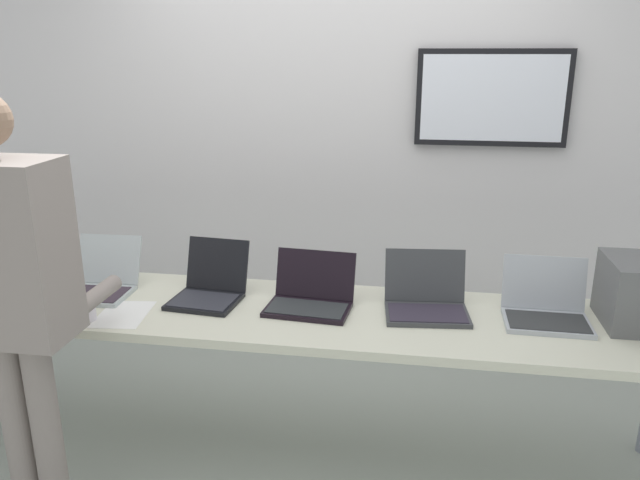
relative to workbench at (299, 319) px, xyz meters
The scene contains 12 objects.
ground 0.71m from the workbench, ahead, with size 8.00×8.00×0.04m, color #9CA49A.
back_wall 1.30m from the workbench, 88.98° to the left, with size 8.00×0.11×2.65m.
workbench is the anchor object (origin of this frame).
laptop_station_0 1.50m from the workbench, behind, with size 0.39×0.32×0.24m.
laptop_station_1 1.00m from the workbench, behind, with size 0.33×0.36×0.24m.
laptop_station_2 0.46m from the workbench, behind, with size 0.33×0.36×0.26m.
laptop_station_3 0.12m from the workbench, 44.87° to the left, with size 0.39×0.32×0.24m.
laptop_station_4 0.58m from the workbench, ahead, with size 0.39×0.34×0.25m.
laptop_station_5 1.08m from the workbench, ahead, with size 0.36×0.30×0.25m.
person 1.18m from the workbench, 146.57° to the right, with size 0.44×0.58×1.72m.
coffee_mug 0.93m from the workbench, 164.30° to the right, with size 0.09×0.09×0.09m.
paper_sheet 0.78m from the workbench, 167.36° to the right, with size 0.24×0.32×0.00m.
Camera 1 is at (0.50, -2.48, 1.85)m, focal length 34.27 mm.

